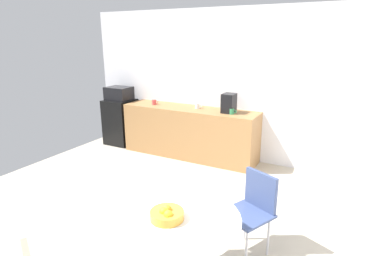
# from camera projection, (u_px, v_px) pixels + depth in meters

# --- Properties ---
(ground_plane) EXTENTS (6.00, 6.00, 0.00)m
(ground_plane) POSITION_uv_depth(u_px,v_px,m) (135.00, 251.00, 3.21)
(ground_plane) COLOR #B2A893
(wall_back) EXTENTS (6.00, 0.10, 2.60)m
(wall_back) POSITION_uv_depth(u_px,v_px,m) (239.00, 86.00, 5.40)
(wall_back) COLOR silver
(wall_back) RESTS_ON ground_plane
(counter_block) EXTENTS (2.49, 0.60, 0.90)m
(counter_block) POSITION_uv_depth(u_px,v_px,m) (189.00, 132.00, 5.69)
(counter_block) COLOR #9E7042
(counter_block) RESTS_ON ground_plane
(mini_fridge) EXTENTS (0.54, 0.54, 0.91)m
(mini_fridge) POSITION_uv_depth(u_px,v_px,m) (121.00, 122.00, 6.40)
(mini_fridge) COLOR black
(mini_fridge) RESTS_ON ground_plane
(microwave) EXTENTS (0.48, 0.38, 0.26)m
(microwave) POSITION_uv_depth(u_px,v_px,m) (119.00, 93.00, 6.24)
(microwave) COLOR black
(microwave) RESTS_ON mini_fridge
(round_table) EXTENTS (1.06, 1.06, 0.73)m
(round_table) POSITION_uv_depth(u_px,v_px,m) (175.00, 233.00, 2.53)
(round_table) COLOR silver
(round_table) RESTS_ON ground_plane
(chair_navy) EXTENTS (0.56, 0.56, 0.83)m
(chair_navy) POSITION_uv_depth(u_px,v_px,m) (254.00, 204.00, 3.10)
(chair_navy) COLOR silver
(chair_navy) RESTS_ON ground_plane
(fruit_bowl) EXTENTS (0.27, 0.27, 0.11)m
(fruit_bowl) POSITION_uv_depth(u_px,v_px,m) (167.00, 214.00, 2.45)
(fruit_bowl) COLOR gold
(fruit_bowl) RESTS_ON round_table
(mug_white) EXTENTS (0.13, 0.08, 0.09)m
(mug_white) POSITION_uv_depth(u_px,v_px,m) (232.00, 111.00, 5.11)
(mug_white) COLOR #338C59
(mug_white) RESTS_ON counter_block
(mug_green) EXTENTS (0.13, 0.08, 0.09)m
(mug_green) POSITION_uv_depth(u_px,v_px,m) (154.00, 102.00, 5.84)
(mug_green) COLOR #D84C4C
(mug_green) RESTS_ON counter_block
(mug_red) EXTENTS (0.13, 0.08, 0.09)m
(mug_red) POSITION_uv_depth(u_px,v_px,m) (198.00, 106.00, 5.53)
(mug_red) COLOR white
(mug_red) RESTS_ON counter_block
(coffee_maker) EXTENTS (0.20, 0.24, 0.32)m
(coffee_maker) POSITION_uv_depth(u_px,v_px,m) (229.00, 103.00, 5.19)
(coffee_maker) COLOR black
(coffee_maker) RESTS_ON counter_block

